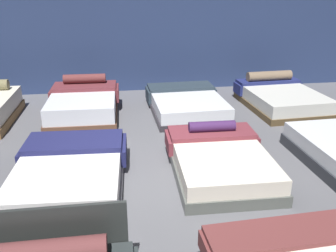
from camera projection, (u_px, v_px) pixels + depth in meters
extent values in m
cube|color=#5B5B60|center=(147.00, 176.00, 5.55)|extent=(18.00, 18.00, 0.02)
cube|color=navy|center=(129.00, 24.00, 9.24)|extent=(18.00, 0.06, 3.50)
cube|color=#2A2E2C|center=(46.00, 249.00, 3.38)|extent=(1.54, 0.05, 0.90)
cube|color=brown|center=(284.00, 233.00, 3.46)|extent=(1.53, 0.52, 0.05)
cube|color=#515056|center=(70.00, 182.00, 5.23)|extent=(1.61, 2.14, 0.14)
cube|color=white|center=(69.00, 170.00, 5.15)|extent=(1.55, 2.08, 0.25)
cube|color=#1E204F|center=(74.00, 142.00, 5.67)|extent=(1.53, 0.83, 0.08)
cube|color=#1E204F|center=(26.00, 153.00, 5.67)|extent=(0.12, 0.75, 0.26)
cube|color=#1E204F|center=(124.00, 150.00, 5.80)|extent=(0.12, 0.75, 0.26)
cube|color=#545752|center=(220.00, 169.00, 5.55)|extent=(1.47, 2.01, 0.17)
cube|color=silver|center=(221.00, 158.00, 5.48)|extent=(1.41, 1.95, 0.22)
cube|color=brown|center=(211.00, 132.00, 6.03)|extent=(1.42, 0.64, 0.07)
cube|color=brown|center=(169.00, 143.00, 6.01)|extent=(0.09, 0.60, 0.23)
cube|color=brown|center=(252.00, 139.00, 6.17)|extent=(0.09, 0.60, 0.23)
cylinder|color=#3D204E|center=(212.00, 126.00, 5.98)|extent=(0.78, 0.20, 0.18)
cube|color=brown|center=(84.00, 114.00, 7.87)|extent=(1.47, 1.96, 0.17)
cube|color=silver|center=(83.00, 103.00, 7.78)|extent=(1.41, 1.90, 0.33)
cube|color=brown|center=(85.00, 86.00, 8.25)|extent=(1.43, 0.71, 0.08)
cube|color=brown|center=(53.00, 95.00, 8.24)|extent=(0.09, 0.68, 0.28)
cube|color=brown|center=(117.00, 93.00, 8.40)|extent=(0.09, 0.68, 0.28)
cylinder|color=brown|center=(85.00, 79.00, 8.31)|extent=(0.96, 0.22, 0.21)
cube|color=#2C282D|center=(187.00, 110.00, 8.19)|extent=(1.63, 2.18, 0.13)
cube|color=silver|center=(187.00, 102.00, 8.12)|extent=(1.57, 2.12, 0.25)
cube|color=#28343E|center=(180.00, 87.00, 8.71)|extent=(1.56, 0.71, 0.06)
cube|color=#28343E|center=(148.00, 95.00, 8.65)|extent=(0.08, 0.66, 0.29)
cube|color=#28343E|center=(212.00, 92.00, 8.90)|extent=(0.08, 0.66, 0.29)
cube|color=brown|center=(281.00, 105.00, 8.48)|extent=(1.68, 2.20, 0.14)
cube|color=silver|center=(283.00, 97.00, 8.41)|extent=(1.62, 2.13, 0.27)
cube|color=navy|center=(268.00, 81.00, 9.07)|extent=(1.57, 0.55, 0.07)
cube|color=navy|center=(238.00, 89.00, 8.98)|extent=(0.09, 0.47, 0.25)
cube|color=navy|center=(296.00, 85.00, 9.27)|extent=(0.09, 0.47, 0.25)
cylinder|color=#7A654F|center=(269.00, 76.00, 8.98)|extent=(1.14, 0.30, 0.23)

